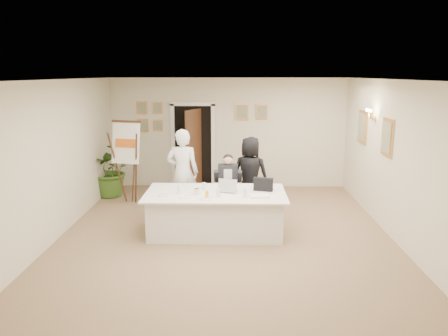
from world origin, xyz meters
TOP-DOWN VIEW (x-y plane):
  - floor at (0.00, 0.00)m, footprint 7.00×7.00m
  - ceiling at (0.00, 0.00)m, footprint 6.00×7.00m
  - wall_back at (0.00, 3.50)m, footprint 6.00×0.10m
  - wall_front at (0.00, -3.50)m, footprint 6.00×0.10m
  - wall_left at (-3.00, 0.00)m, footprint 0.10×7.00m
  - wall_right at (3.00, 0.00)m, footprint 0.10×7.00m
  - doorway at (-0.88, 3.32)m, footprint 1.14×0.86m
  - pictures_back_wall at (-0.80, 3.47)m, footprint 3.40×0.06m
  - pictures_right_wall at (2.97, 1.20)m, footprint 0.06×2.20m
  - wall_sconce at (2.90, 1.20)m, footprint 0.20×0.30m
  - conference_table at (-0.18, 0.05)m, footprint 2.56×1.37m
  - seated_man at (0.03, 1.09)m, footprint 0.68×0.71m
  - flip_chart at (-2.21, 1.91)m, footprint 0.67×0.47m
  - standing_man at (-0.90, 1.07)m, footprint 0.66×0.44m
  - standing_woman at (0.50, 1.44)m, footprint 0.90×0.72m
  - potted_palm at (-2.80, 2.50)m, footprint 1.48×1.40m
  - laptop at (0.04, 0.14)m, footprint 0.43×0.45m
  - laptop_bag at (0.70, 0.18)m, footprint 0.37×0.18m
  - paper_stack at (0.61, -0.22)m, footprint 0.37×0.28m
  - plate_left at (-1.10, -0.19)m, footprint 0.27×0.27m
  - plate_mid at (-0.70, -0.31)m, footprint 0.22×0.22m
  - plate_near at (-0.31, -0.42)m, footprint 0.26×0.26m
  - glass_a at (-0.84, -0.03)m, footprint 0.08×0.08m
  - glass_b at (-0.12, -0.24)m, footprint 0.08×0.08m
  - glass_c at (0.35, -0.25)m, footprint 0.08×0.08m
  - glass_d at (-0.40, 0.22)m, footprint 0.06×0.06m
  - oj_glass at (-0.31, -0.32)m, footprint 0.07×0.07m
  - steel_jug at (-0.52, -0.10)m, footprint 0.11×0.11m

SIDE VIEW (x-z plane):
  - floor at x=0.00m, z-range 0.00..0.00m
  - conference_table at x=-0.18m, z-range 0.01..0.78m
  - seated_man at x=0.03m, z-range 0.00..1.30m
  - potted_palm at x=-2.80m, z-range 0.00..1.31m
  - plate_left at x=-1.10m, z-range 0.78..0.79m
  - plate_mid at x=-0.70m, z-range 0.78..0.79m
  - plate_near at x=-0.31m, z-range 0.78..0.79m
  - paper_stack at x=0.61m, z-range 0.77..0.81m
  - standing_woman at x=0.50m, z-range 0.00..1.61m
  - steel_jug at x=-0.52m, z-range 0.78..0.89m
  - oj_glass at x=-0.31m, z-range 0.78..0.91m
  - glass_a at x=-0.84m, z-range 0.77..0.92m
  - glass_b at x=-0.12m, z-range 0.77..0.92m
  - glass_c at x=0.35m, z-range 0.77..0.92m
  - glass_d at x=-0.40m, z-range 0.77..0.92m
  - flip_chart at x=-2.21m, z-range -0.07..1.78m
  - laptop_bag at x=0.70m, z-range 0.78..1.02m
  - standing_man at x=-0.90m, z-range 0.00..1.81m
  - laptop at x=0.04m, z-range 0.78..1.05m
  - doorway at x=-0.88m, z-range -0.06..2.14m
  - wall_back at x=0.00m, z-range 0.00..2.80m
  - wall_front at x=0.00m, z-range 0.00..2.80m
  - wall_left at x=-3.00m, z-range 0.00..2.80m
  - wall_right at x=3.00m, z-range 0.00..2.80m
  - pictures_right_wall at x=2.97m, z-range 1.35..2.15m
  - pictures_back_wall at x=-0.80m, z-range 1.45..2.25m
  - wall_sconce at x=2.90m, z-range 1.98..2.22m
  - ceiling at x=0.00m, z-range 2.79..2.81m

